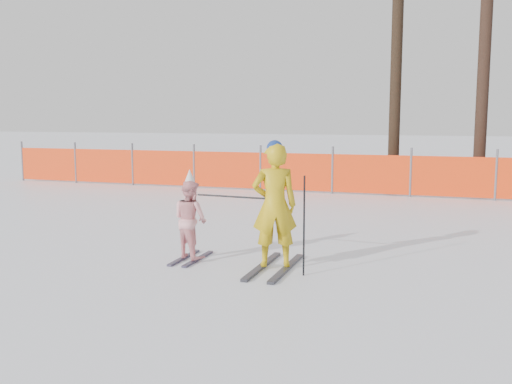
% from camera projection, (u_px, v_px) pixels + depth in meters
% --- Properties ---
extents(ground, '(120.00, 120.00, 0.00)m').
position_uv_depth(ground, '(244.00, 273.00, 7.38)').
color(ground, white).
rests_on(ground, ground).
extents(adult, '(0.70, 1.48, 1.71)m').
position_uv_depth(adult, '(274.00, 206.00, 7.50)').
color(adult, black).
rests_on(adult, ground).
extents(child, '(0.67, 0.93, 1.29)m').
position_uv_depth(child, '(190.00, 219.00, 8.02)').
color(child, black).
rests_on(child, ground).
extents(ski_poles, '(1.60, 0.31, 1.28)m').
position_uv_depth(ski_poles, '(270.00, 212.00, 7.43)').
color(ski_poles, black).
rests_on(ski_poles, ground).
extents(safety_fence, '(17.40, 0.06, 1.25)m').
position_uv_depth(safety_fence, '(282.00, 171.00, 15.47)').
color(safety_fence, '#595960').
rests_on(safety_fence, ground).
extents(tree_trunks, '(7.11, 1.85, 6.50)m').
position_uv_depth(tree_trunks, '(489.00, 78.00, 14.87)').
color(tree_trunks, '#301E15').
rests_on(tree_trunks, ground).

